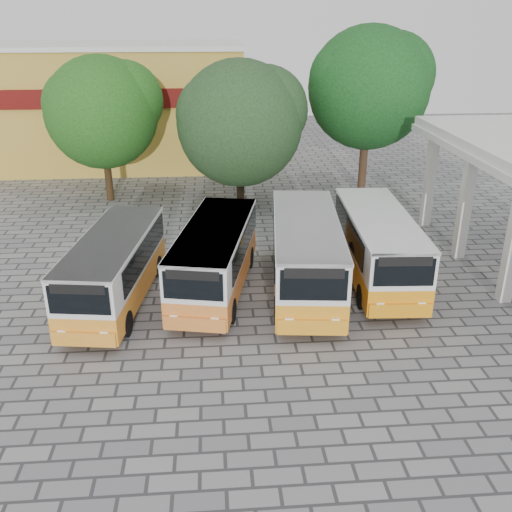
{
  "coord_description": "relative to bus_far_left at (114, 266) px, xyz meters",
  "views": [
    {
      "loc": [
        -3.23,
        -16.98,
        10.25
      ],
      "look_at": [
        -1.62,
        3.41,
        1.5
      ],
      "focal_mm": 40.0,
      "sensor_mm": 36.0,
      "label": 1
    }
  ],
  "objects": [
    {
      "name": "bus_far_right",
      "position": [
        10.39,
        1.24,
        0.09
      ],
      "size": [
        2.8,
        7.92,
        2.81
      ],
      "rotation": [
        0.0,
        0.0,
        -0.06
      ],
      "color": "orange",
      "rests_on": "ground"
    },
    {
      "name": "bus_far_left",
      "position": [
        0.0,
        0.0,
        0.0
      ],
      "size": [
        3.25,
        7.65,
        2.66
      ],
      "rotation": [
        0.0,
        0.0,
        -0.14
      ],
      "color": "orange",
      "rests_on": "ground"
    },
    {
      "name": "tree_left",
      "position": [
        -2.22,
        13.27,
        3.77
      ],
      "size": [
        6.58,
        6.26,
        8.24
      ],
      "color": "#3C2915",
      "rests_on": "ground"
    },
    {
      "name": "bus_centre_left",
      "position": [
        3.77,
        0.68,
        0.03
      ],
      "size": [
        3.74,
        7.87,
        2.71
      ],
      "rotation": [
        0.0,
        0.0,
        -0.2
      ],
      "color": "orange",
      "rests_on": "ground"
    },
    {
      "name": "tree_middle",
      "position": [
        5.42,
        11.46,
        3.39
      ],
      "size": [
        7.17,
        6.83,
        8.12
      ],
      "color": "#2E2216",
      "rests_on": "ground"
    },
    {
      "name": "bus_centre_right",
      "position": [
        7.3,
        0.46,
        0.16
      ],
      "size": [
        3.28,
        8.36,
        2.94
      ],
      "rotation": [
        0.0,
        0.0,
        -0.1
      ],
      "color": "orange",
      "rests_on": "ground"
    },
    {
      "name": "tree_right",
      "position": [
        13.01,
        13.65,
        4.93
      ],
      "size": [
        7.38,
        7.03,
        9.76
      ],
      "color": "#4A3220",
      "rests_on": "ground"
    },
    {
      "name": "shophouse_block",
      "position": [
        -4.02,
        23.18,
        2.62
      ],
      "size": [
        20.4,
        10.4,
        8.3
      ],
      "color": "gold",
      "rests_on": "ground"
    },
    {
      "name": "ground",
      "position": [
        6.98,
        -2.81,
        -1.54
      ],
      "size": [
        90.0,
        90.0,
        0.0
      ],
      "primitive_type": "plane",
      "color": "slate",
      "rests_on": "ground"
    }
  ]
}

